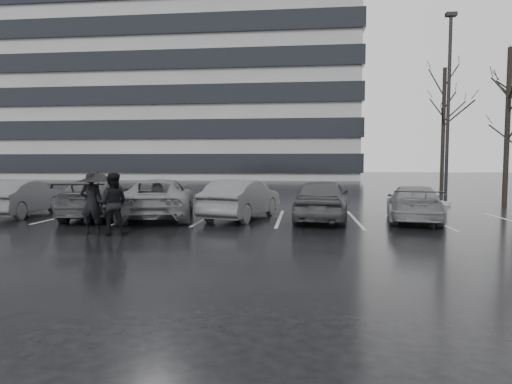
{
  "coord_description": "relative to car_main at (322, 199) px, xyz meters",
  "views": [
    {
      "loc": [
        1.42,
        -13.56,
        2.12
      ],
      "look_at": [
        -0.14,
        1.0,
        1.1
      ],
      "focal_mm": 30.0,
      "sensor_mm": 36.0,
      "label": 1
    }
  ],
  "objects": [
    {
      "name": "pedestrian_left",
      "position": [
        -6.9,
        -3.69,
        0.15
      ],
      "size": [
        0.72,
        0.51,
        1.84
      ],
      "primitive_type": "imported",
      "rotation": [
        0.0,
        0.0,
        3.26
      ],
      "color": "black",
      "rests_on": "ground"
    },
    {
      "name": "car_west_b",
      "position": [
        -6.14,
        0.05,
        -0.03
      ],
      "size": [
        3.6,
        5.77,
        1.49
      ],
      "primitive_type": "imported",
      "rotation": [
        0.0,
        0.0,
        3.37
      ],
      "color": "#4F5052",
      "rests_on": "ground"
    },
    {
      "name": "lamp_post",
      "position": [
        6.33,
        6.25,
        3.48
      ],
      "size": [
        0.51,
        0.51,
        9.28
      ],
      "rotation": [
        0.0,
        0.0,
        -0.35
      ],
      "color": "gray",
      "rests_on": "ground"
    },
    {
      "name": "car_west_a",
      "position": [
        -2.98,
        0.24,
        -0.04
      ],
      "size": [
        2.65,
        4.71,
        1.47
      ],
      "primitive_type": "imported",
      "rotation": [
        0.0,
        0.0,
        2.88
      ],
      "color": "#333336",
      "rests_on": "ground"
    },
    {
      "name": "car_west_c",
      "position": [
        -8.52,
        0.05,
        -0.03
      ],
      "size": [
        3.06,
        5.43,
        1.49
      ],
      "primitive_type": "imported",
      "rotation": [
        0.0,
        0.0,
        3.34
      ],
      "color": "black",
      "rests_on": "ground"
    },
    {
      "name": "umbrella",
      "position": [
        -6.7,
        -3.64,
        0.93
      ],
      "size": [
        1.1,
        1.1,
        1.87
      ],
      "color": "black",
      "rests_on": "ground"
    },
    {
      "name": "car_east",
      "position": [
        3.26,
        0.13,
        -0.13
      ],
      "size": [
        2.52,
        4.67,
        1.29
      ],
      "primitive_type": "imported",
      "rotation": [
        0.0,
        0.0,
        2.97
      ],
      "color": "#4F5052",
      "rests_on": "ground"
    },
    {
      "name": "car_west_d",
      "position": [
        -11.79,
        0.12,
        -0.07
      ],
      "size": [
        1.93,
        4.41,
        1.41
      ],
      "primitive_type": "imported",
      "rotation": [
        0.0,
        0.0,
        3.25
      ],
      "color": "#333336",
      "rests_on": "ground"
    },
    {
      "name": "car_main",
      "position": [
        0.0,
        0.0,
        0.0
      ],
      "size": [
        2.32,
        4.71,
        1.54
      ],
      "primitive_type": "imported",
      "rotation": [
        0.0,
        0.0,
        3.03
      ],
      "color": "black",
      "rests_on": "ground"
    },
    {
      "name": "office_building",
      "position": [
        -24.16,
        45.92,
        13.57
      ],
      "size": [
        61.0,
        26.0,
        29.0
      ],
      "color": "gray",
      "rests_on": "ground"
    },
    {
      "name": "tree_north",
      "position": [
        8.84,
        14.92,
        3.48
      ],
      "size": [
        0.26,
        0.26,
        8.5
      ],
      "primitive_type": "cylinder",
      "color": "black",
      "rests_on": "ground"
    },
    {
      "name": "ground",
      "position": [
        -2.16,
        -2.08,
        -0.77
      ],
      "size": [
        160.0,
        160.0,
        0.0
      ],
      "primitive_type": "plane",
      "color": "black",
      "rests_on": "ground"
    },
    {
      "name": "tree_east",
      "position": [
        9.84,
        7.92,
        3.23
      ],
      "size": [
        0.26,
        0.26,
        8.0
      ],
      "primitive_type": "cylinder",
      "color": "black",
      "rests_on": "ground"
    },
    {
      "name": "pedestrian_right",
      "position": [
        -6.25,
        -3.7,
        0.14
      ],
      "size": [
        1.01,
        0.85,
        1.83
      ],
      "primitive_type": "imported",
      "rotation": [
        0.0,
        0.0,
        3.34
      ],
      "color": "black",
      "rests_on": "ground"
    },
    {
      "name": "stall_stripes",
      "position": [
        -2.96,
        0.42,
        -0.77
      ],
      "size": [
        19.72,
        5.0,
        0.0
      ],
      "color": "#B4B4B7",
      "rests_on": "ground"
    }
  ]
}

